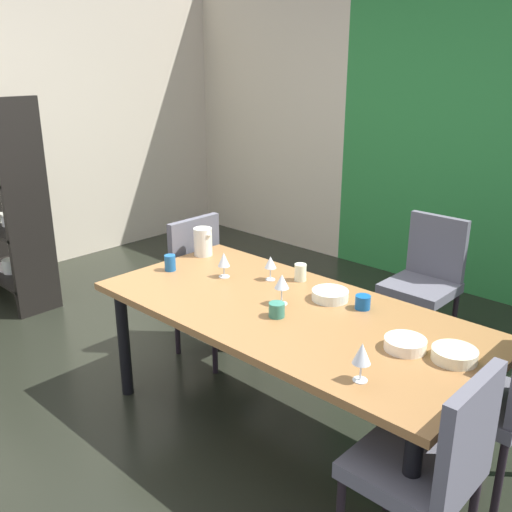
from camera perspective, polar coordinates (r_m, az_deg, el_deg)
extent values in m
cube|color=black|center=(3.72, -7.18, -12.84)|extent=(5.60, 5.52, 0.02)
cube|color=beige|center=(6.33, 1.14, 14.45)|extent=(2.08, 0.10, 2.85)
cube|color=olive|center=(2.96, 3.23, -5.64)|extent=(2.09, 0.99, 0.04)
cylinder|color=black|center=(3.97, -3.67, -4.75)|extent=(0.07, 0.07, 0.69)
cylinder|color=black|center=(3.04, 22.38, -14.35)|extent=(0.07, 0.07, 0.69)
cylinder|color=black|center=(3.53, -13.07, -8.42)|extent=(0.07, 0.07, 0.69)
cylinder|color=black|center=(2.45, 14.98, -22.63)|extent=(0.07, 0.07, 0.69)
cube|color=#56555F|center=(2.44, 15.30, -19.79)|extent=(0.44, 0.44, 0.07)
cube|color=#56555F|center=(2.24, 20.52, -16.83)|extent=(0.05, 0.42, 0.47)
cylinder|color=black|center=(2.79, 13.20, -20.22)|extent=(0.04, 0.04, 0.41)
cube|color=#56555F|center=(4.11, 16.05, -3.14)|extent=(0.44, 0.44, 0.07)
cube|color=#56555F|center=(4.20, 17.63, 0.68)|extent=(0.42, 0.05, 0.48)
cylinder|color=black|center=(3.97, 16.87, -7.81)|extent=(0.04, 0.04, 0.41)
cylinder|color=black|center=(4.13, 12.17, -6.31)|extent=(0.04, 0.04, 0.41)
cylinder|color=black|center=(4.29, 19.20, -6.01)|extent=(0.04, 0.04, 0.41)
cylinder|color=black|center=(4.43, 14.75, -4.69)|extent=(0.04, 0.04, 0.41)
cube|color=#56555F|center=(2.95, 21.59, -13.12)|extent=(0.44, 0.44, 0.07)
cylinder|color=black|center=(2.99, 16.04, -17.48)|extent=(0.04, 0.04, 0.41)
cylinder|color=black|center=(3.28, 19.25, -14.24)|extent=(0.04, 0.04, 0.41)
cylinder|color=black|center=(2.88, 23.12, -19.94)|extent=(0.04, 0.04, 0.41)
cube|color=#56555F|center=(3.87, -4.08, -3.81)|extent=(0.44, 0.44, 0.07)
cube|color=#56555F|center=(3.92, -6.15, 0.28)|extent=(0.05, 0.42, 0.49)
cylinder|color=black|center=(3.96, -0.08, -6.96)|extent=(0.04, 0.04, 0.41)
cylinder|color=black|center=(3.73, -4.14, -8.82)|extent=(0.04, 0.04, 0.41)
cylinder|color=black|center=(4.21, -3.87, -5.38)|extent=(0.04, 0.04, 0.41)
cylinder|color=black|center=(3.99, -7.88, -7.00)|extent=(0.04, 0.04, 0.41)
cube|color=black|center=(4.70, -21.87, 4.20)|extent=(0.05, 0.36, 1.69)
cube|color=black|center=(5.29, -23.22, -1.63)|extent=(0.96, 0.36, 0.02)
cylinder|color=white|center=(5.35, -23.64, -0.99)|extent=(0.14, 0.14, 0.06)
cylinder|color=silver|center=(5.27, -23.30, -0.91)|extent=(0.14, 0.14, 0.12)
cube|color=black|center=(5.17, -23.83, 2.76)|extent=(0.96, 0.36, 0.02)
cylinder|color=silver|center=(5.10, -23.65, 3.19)|extent=(0.08, 0.08, 0.08)
cylinder|color=silver|center=(2.38, 10.36, -12.11)|extent=(0.06, 0.06, 0.00)
cylinder|color=silver|center=(2.36, 10.42, -11.28)|extent=(0.01, 0.01, 0.08)
cone|color=silver|center=(2.32, 10.54, -9.54)|extent=(0.08, 0.08, 0.09)
cylinder|color=silver|center=(3.37, -3.21, -2.06)|extent=(0.07, 0.07, 0.00)
cylinder|color=silver|center=(3.36, -3.22, -1.52)|extent=(0.01, 0.01, 0.06)
cone|color=silver|center=(3.34, -3.24, -0.34)|extent=(0.07, 0.07, 0.08)
cylinder|color=silver|center=(3.33, 1.44, -2.35)|extent=(0.06, 0.06, 0.00)
cylinder|color=silver|center=(3.31, 1.45, -1.75)|extent=(0.01, 0.01, 0.07)
cone|color=silver|center=(3.29, 1.46, -0.61)|extent=(0.07, 0.07, 0.07)
cylinder|color=silver|center=(3.01, 2.56, -4.78)|extent=(0.06, 0.06, 0.00)
cylinder|color=silver|center=(2.99, 2.58, -3.99)|extent=(0.01, 0.01, 0.09)
cone|color=silver|center=(2.96, 2.60, -2.55)|extent=(0.08, 0.08, 0.08)
cylinder|color=white|center=(3.07, 7.42, -3.88)|extent=(0.20, 0.20, 0.05)
cylinder|color=beige|center=(2.61, 19.23, -9.30)|extent=(0.19, 0.19, 0.05)
cylinder|color=white|center=(2.64, 14.69, -8.51)|extent=(0.19, 0.19, 0.05)
cylinder|color=#1B5999|center=(3.49, -8.59, -0.68)|extent=(0.07, 0.07, 0.10)
cylinder|color=#12519A|center=(2.99, 10.63, -4.56)|extent=(0.08, 0.08, 0.07)
cylinder|color=silver|center=(3.31, 4.46, -1.64)|extent=(0.07, 0.07, 0.10)
cylinder|color=#327763|center=(2.85, 2.09, -5.40)|extent=(0.08, 0.08, 0.07)
cylinder|color=silver|center=(3.73, -5.33, 1.43)|extent=(0.12, 0.12, 0.18)
cone|color=silver|center=(3.66, -4.80, 2.40)|extent=(0.04, 0.04, 0.03)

